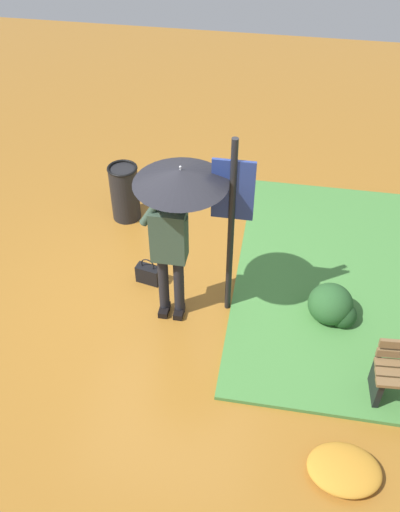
{
  "coord_description": "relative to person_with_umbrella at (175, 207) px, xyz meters",
  "views": [
    {
      "loc": [
        1.21,
        -4.55,
        4.99
      ],
      "look_at": [
        0.42,
        -0.0,
        0.85
      ],
      "focal_mm": 39.49,
      "sensor_mm": 36.0,
      "label": 1
    }
  ],
  "objects": [
    {
      "name": "leaf_pile_near_person",
      "position": [
        0.02,
        2.88,
        -1.48
      ],
      "size": [
        0.64,
        0.51,
        0.14
      ],
      "color": "#A86023",
      "rests_on": "ground_plane"
    },
    {
      "name": "info_sign_post",
      "position": [
        0.56,
        0.18,
        -0.11
      ],
      "size": [
        0.44,
        0.07,
        2.3
      ],
      "color": "black",
      "rests_on": "ground_plane"
    },
    {
      "name": "ground_plane",
      "position": [
        -0.18,
        0.08,
        -1.55
      ],
      "size": [
        18.0,
        18.0,
        0.0
      ],
      "primitive_type": "plane",
      "color": "#9E6623"
    },
    {
      "name": "shrub_cluster",
      "position": [
        1.78,
        0.18,
        -1.33
      ],
      "size": [
        0.57,
        0.52,
        0.47
      ],
      "color": "#285628",
      "rests_on": "ground_plane"
    },
    {
      "name": "leaf_pile_by_bench",
      "position": [
        1.9,
        -1.74,
        -1.48
      ],
      "size": [
        0.69,
        0.55,
        0.15
      ],
      "color": "#C68428",
      "rests_on": "ground_plane"
    },
    {
      "name": "person_with_umbrella",
      "position": [
        0.0,
        0.0,
        0.0
      ],
      "size": [
        0.96,
        0.96,
        2.04
      ],
      "color": "black",
      "rests_on": "ground_plane"
    },
    {
      "name": "handbag",
      "position": [
        -0.48,
        0.43,
        -1.42
      ],
      "size": [
        0.32,
        0.2,
        0.37
      ],
      "color": "black",
      "rests_on": "ground_plane"
    },
    {
      "name": "trash_bin",
      "position": [
        -1.1,
        1.68,
        -1.13
      ],
      "size": [
        0.42,
        0.42,
        0.83
      ],
      "color": "black",
      "rests_on": "ground_plane"
    }
  ]
}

